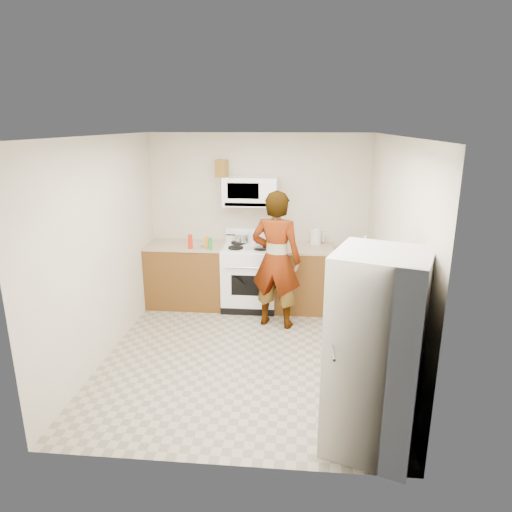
# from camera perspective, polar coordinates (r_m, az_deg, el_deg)

# --- Properties ---
(floor) EXTENTS (3.60, 3.60, 0.00)m
(floor) POSITION_cam_1_polar(r_m,az_deg,el_deg) (5.49, -1.42, -12.28)
(floor) COLOR gray
(floor) RESTS_ON ground
(back_wall) EXTENTS (3.20, 0.02, 2.50)m
(back_wall) POSITION_cam_1_polar(r_m,az_deg,el_deg) (6.75, 0.31, 4.52)
(back_wall) COLOR beige
(back_wall) RESTS_ON floor
(right_wall) EXTENTS (0.02, 3.60, 2.50)m
(right_wall) POSITION_cam_1_polar(r_m,az_deg,el_deg) (5.08, 16.58, -0.13)
(right_wall) COLOR beige
(right_wall) RESTS_ON floor
(cabinet_left) EXTENTS (1.12, 0.62, 0.90)m
(cabinet_left) POSITION_cam_1_polar(r_m,az_deg,el_deg) (6.84, -8.65, -2.45)
(cabinet_left) COLOR brown
(cabinet_left) RESTS_ON floor
(counter_left) EXTENTS (1.14, 0.64, 0.03)m
(counter_left) POSITION_cam_1_polar(r_m,az_deg,el_deg) (6.71, -8.82, 1.34)
(counter_left) COLOR tan
(counter_left) RESTS_ON cabinet_left
(cabinet_right) EXTENTS (0.80, 0.62, 0.90)m
(cabinet_right) POSITION_cam_1_polar(r_m,az_deg,el_deg) (6.65, 5.92, -2.92)
(cabinet_right) COLOR brown
(cabinet_right) RESTS_ON floor
(counter_right) EXTENTS (0.82, 0.64, 0.03)m
(counter_right) POSITION_cam_1_polar(r_m,az_deg,el_deg) (6.51, 6.04, 0.97)
(counter_right) COLOR tan
(counter_right) RESTS_ON cabinet_right
(gas_range) EXTENTS (0.76, 0.65, 1.13)m
(gas_range) POSITION_cam_1_polar(r_m,az_deg,el_deg) (6.66, -0.80, -2.46)
(gas_range) COLOR white
(gas_range) RESTS_ON floor
(microwave) EXTENTS (0.76, 0.38, 0.40)m
(microwave) POSITION_cam_1_polar(r_m,az_deg,el_deg) (6.50, -0.72, 8.10)
(microwave) COLOR white
(microwave) RESTS_ON back_wall
(person) EXTENTS (0.75, 0.59, 1.82)m
(person) POSITION_cam_1_polar(r_m,az_deg,el_deg) (5.94, 2.53, -0.51)
(person) COLOR tan
(person) RESTS_ON floor
(fridge) EXTENTS (0.89, 0.89, 1.70)m
(fridge) POSITION_cam_1_polar(r_m,az_deg,el_deg) (3.86, 14.76, -11.72)
(fridge) COLOR silver
(fridge) RESTS_ON floor
(kettle) EXTENTS (0.18, 0.18, 0.20)m
(kettle) POSITION_cam_1_polar(r_m,az_deg,el_deg) (6.69, 7.48, 2.38)
(kettle) COLOR silver
(kettle) RESTS_ON counter_right
(jug) EXTENTS (0.18, 0.18, 0.24)m
(jug) POSITION_cam_1_polar(r_m,az_deg,el_deg) (6.48, -4.30, 10.88)
(jug) COLOR brown
(jug) RESTS_ON microwave
(saucepan) EXTENTS (0.23, 0.23, 0.11)m
(saucepan) POSITION_cam_1_polar(r_m,az_deg,el_deg) (6.69, -1.80, 2.31)
(saucepan) COLOR silver
(saucepan) RESTS_ON gas_range
(tray) EXTENTS (0.27, 0.19, 0.05)m
(tray) POSITION_cam_1_polar(r_m,az_deg,el_deg) (6.41, -0.30, 1.17)
(tray) COLOR white
(tray) RESTS_ON gas_range
(bottle_spray) EXTENTS (0.06, 0.06, 0.20)m
(bottle_spray) POSITION_cam_1_polar(r_m,az_deg,el_deg) (6.41, -8.21, 1.78)
(bottle_spray) COLOR red
(bottle_spray) RESTS_ON counter_left
(bottle_hot_sauce) EXTENTS (0.07, 0.07, 0.17)m
(bottle_hot_sauce) POSITION_cam_1_polar(r_m,az_deg,el_deg) (6.44, -6.14, 1.74)
(bottle_hot_sauce) COLOR orange
(bottle_hot_sauce) RESTS_ON counter_left
(bottle_green_cap) EXTENTS (0.06, 0.06, 0.17)m
(bottle_green_cap) POSITION_cam_1_polar(r_m,az_deg,el_deg) (6.33, -5.73, 1.51)
(bottle_green_cap) COLOR #188933
(bottle_green_cap) RESTS_ON counter_left
(pot_lid) EXTENTS (0.27, 0.27, 0.01)m
(pot_lid) POSITION_cam_1_polar(r_m,az_deg,el_deg) (6.47, -6.77, 1.08)
(pot_lid) COLOR silver
(pot_lid) RESTS_ON counter_left
(broom) EXTENTS (0.21, 0.21, 1.29)m
(broom) POSITION_cam_1_polar(r_m,az_deg,el_deg) (6.02, 13.85, -3.33)
(broom) COLOR white
(broom) RESTS_ON floor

